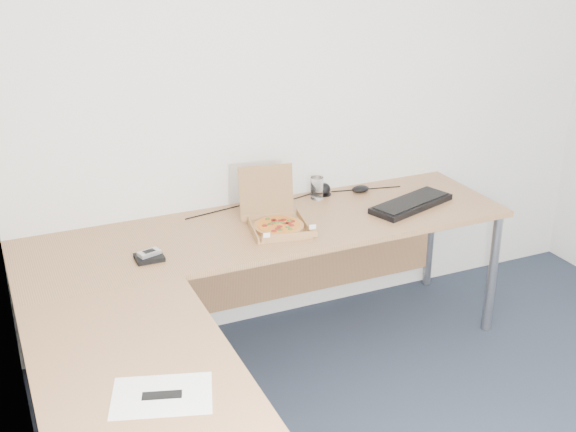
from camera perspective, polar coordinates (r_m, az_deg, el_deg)
name	(u,v)px	position (r m, az deg, el deg)	size (l,w,h in m)	color
room_shell	(561,211)	(2.68, 20.36, 0.34)	(3.50, 3.50, 2.50)	silver
desk	(238,279)	(3.25, -3.85, -4.88)	(2.50, 2.20, 0.73)	#A77449
pizza_box	(277,223)	(3.65, -0.83, -0.53)	(0.28, 0.32, 0.28)	#A47545
drinking_glass	(317,188)	(4.03, 2.24, 2.18)	(0.07, 0.07, 0.12)	silver
keyboard	(411,204)	(3.99, 9.50, 0.94)	(0.49, 0.18, 0.03)	black
mouse	(360,189)	(4.15, 5.62, 2.09)	(0.10, 0.07, 0.04)	black
wallet	(149,257)	(3.41, -10.68, -3.17)	(0.13, 0.10, 0.02)	black
phone	(149,253)	(3.40, -10.69, -2.83)	(0.10, 0.05, 0.02)	#B2B5BA
paper_sheet	(162,395)	(2.52, -9.72, -13.51)	(0.33, 0.23, 0.00)	white
dome_speaker	(324,188)	(4.10, 2.78, 2.14)	(0.09, 0.09, 0.07)	black
cable_bundle	(291,200)	(4.02, 0.23, 1.26)	(0.61, 0.04, 0.01)	black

